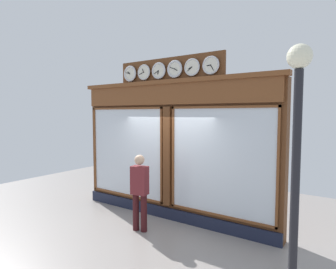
# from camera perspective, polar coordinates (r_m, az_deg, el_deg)

# --- Properties ---
(shop_facade) EXTENTS (5.50, 0.42, 3.91)m
(shop_facade) POSITION_cam_1_polar(r_m,az_deg,el_deg) (6.97, 0.58, -2.77)
(shop_facade) COLOR #5B3319
(shop_facade) RESTS_ON ground_plane
(pedestrian) EXTENTS (0.39, 0.28, 1.69)m
(pedestrian) POSITION_cam_1_polar(r_m,az_deg,el_deg) (6.34, -5.71, -10.90)
(pedestrian) COLOR #3A1316
(pedestrian) RESTS_ON ground_plane
(street_lamp) EXTENTS (0.28, 0.28, 3.37)m
(street_lamp) POSITION_cam_1_polar(r_m,az_deg,el_deg) (3.59, 24.45, -1.58)
(street_lamp) COLOR black
(street_lamp) RESTS_ON ground_plane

